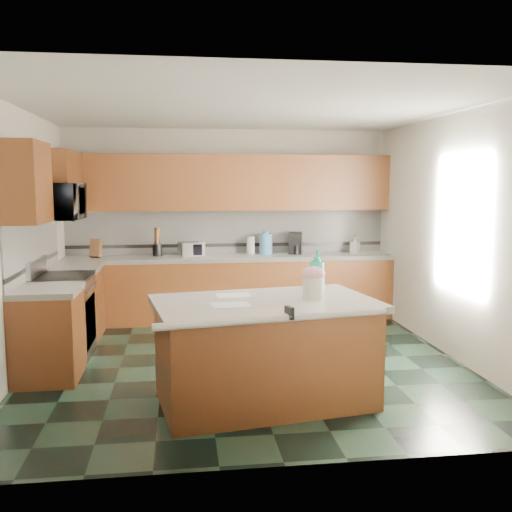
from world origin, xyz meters
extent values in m
plane|color=black|center=(0.00, 0.00, 0.00)|extent=(4.60, 4.60, 0.00)
plane|color=white|center=(0.00, 0.00, 2.70)|extent=(4.60, 4.60, 0.00)
cube|color=silver|center=(0.00, 2.32, 1.35)|extent=(4.60, 0.04, 2.70)
cube|color=silver|center=(0.00, -2.32, 1.35)|extent=(4.60, 0.04, 2.70)
cube|color=silver|center=(-2.32, 0.00, 1.35)|extent=(0.04, 4.60, 2.70)
cube|color=silver|center=(2.32, 0.00, 1.35)|extent=(0.04, 4.60, 2.70)
cube|color=black|center=(0.00, 2.00, 0.43)|extent=(4.60, 0.60, 0.86)
cube|color=silver|center=(0.00, 2.00, 0.89)|extent=(4.60, 0.64, 0.06)
cube|color=black|center=(0.00, 2.13, 1.94)|extent=(4.60, 0.33, 0.78)
cube|color=silver|center=(0.00, 2.29, 1.24)|extent=(4.60, 0.02, 0.63)
cube|color=black|center=(0.00, 2.28, 1.04)|extent=(4.60, 0.01, 0.05)
cube|color=black|center=(-2.00, 1.29, 0.43)|extent=(0.60, 0.82, 0.86)
cube|color=silver|center=(-2.00, 1.29, 0.89)|extent=(0.64, 0.82, 0.06)
cube|color=black|center=(-2.00, -0.24, 0.43)|extent=(0.60, 0.72, 0.86)
cube|color=silver|center=(-2.00, -0.24, 0.89)|extent=(0.64, 0.72, 0.06)
cube|color=silver|center=(-2.29, 0.55, 1.24)|extent=(0.02, 2.30, 0.63)
cube|color=black|center=(-2.28, 0.55, 1.04)|extent=(0.01, 2.30, 0.05)
cube|color=black|center=(-2.13, 1.42, 1.94)|extent=(0.33, 1.09, 0.78)
cube|color=black|center=(-2.13, -0.24, 1.94)|extent=(0.33, 0.72, 0.78)
cube|color=#B7B7BC|center=(-2.00, 0.50, 0.44)|extent=(0.60, 0.76, 0.88)
cube|color=black|center=(-1.71, 0.50, 0.40)|extent=(0.02, 0.68, 0.55)
cube|color=black|center=(-2.00, 0.50, 0.90)|extent=(0.62, 0.78, 0.04)
cylinder|color=#B7B7BC|center=(-1.68, 0.50, 0.78)|extent=(0.02, 0.66, 0.02)
cube|color=#B7B7BC|center=(-2.26, 0.50, 1.02)|extent=(0.06, 0.76, 0.18)
imported|color=#B7B7BC|center=(-2.00, 0.50, 1.73)|extent=(0.50, 0.73, 0.41)
cube|color=black|center=(0.03, -1.13, 0.43)|extent=(1.94, 1.30, 0.86)
cube|color=silver|center=(0.03, -1.13, 0.89)|extent=(2.05, 1.42, 0.06)
cylinder|color=silver|center=(0.03, -1.69, 0.89)|extent=(1.88, 0.36, 0.06)
cylinder|color=silver|center=(0.47, -1.10, 1.02)|extent=(0.24, 0.24, 0.19)
ellipsoid|color=pink|center=(0.47, -1.10, 1.14)|extent=(0.20, 0.20, 0.13)
cylinder|color=tan|center=(0.47, -1.10, 1.19)|extent=(0.07, 0.02, 0.02)
sphere|color=tan|center=(0.43, -1.10, 1.19)|extent=(0.03, 0.03, 0.03)
sphere|color=tan|center=(0.50, -1.10, 1.19)|extent=(0.03, 0.03, 0.03)
imported|color=teal|center=(0.57, -0.83, 1.12)|extent=(0.17, 0.17, 0.40)
cube|color=white|center=(-0.28, -1.29, 0.92)|extent=(0.34, 0.26, 0.00)
cube|color=white|center=(-0.22, -0.88, 0.92)|extent=(0.32, 0.24, 0.00)
cube|color=black|center=(0.14, -1.67, 0.93)|extent=(0.06, 0.11, 0.10)
cylinder|color=black|center=(0.14, -1.73, 0.91)|extent=(0.02, 0.08, 0.02)
cube|color=#472814|center=(-1.84, 2.05, 1.04)|extent=(0.17, 0.21, 0.27)
cylinder|color=black|center=(-1.01, 2.08, 1.00)|extent=(0.13, 0.13, 0.16)
cylinder|color=#472814|center=(-1.01, 2.08, 1.20)|extent=(0.08, 0.08, 0.24)
cube|color=#B7B7BC|center=(-0.54, 2.05, 1.02)|extent=(0.38, 0.31, 0.19)
cube|color=black|center=(-0.54, 1.95, 1.02)|extent=(0.29, 0.01, 0.15)
cylinder|color=white|center=(0.31, 2.10, 1.05)|extent=(0.11, 0.11, 0.26)
cylinder|color=#B7B7BC|center=(0.31, 2.10, 0.93)|extent=(0.17, 0.17, 0.01)
cylinder|color=#5799CD|center=(0.52, 2.06, 1.07)|extent=(0.18, 0.18, 0.30)
cylinder|color=#5799CD|center=(0.52, 2.06, 1.24)|extent=(0.09, 0.09, 0.04)
cube|color=black|center=(0.95, 2.08, 1.08)|extent=(0.23, 0.24, 0.31)
cylinder|color=black|center=(0.95, 2.03, 0.98)|extent=(0.13, 0.13, 0.13)
imported|color=white|center=(1.83, 2.05, 1.04)|extent=(0.15, 0.15, 0.24)
cylinder|color=red|center=(1.83, 2.05, 1.17)|extent=(0.02, 0.02, 0.03)
cube|color=white|center=(2.29, -0.20, 1.50)|extent=(0.02, 1.40, 1.10)
camera|label=1|loc=(-0.69, -5.94, 1.93)|focal=40.00mm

